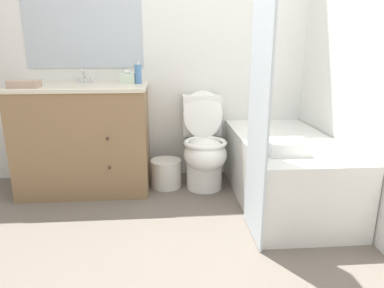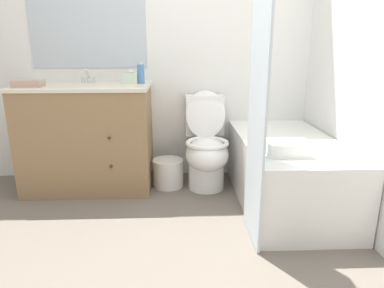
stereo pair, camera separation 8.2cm
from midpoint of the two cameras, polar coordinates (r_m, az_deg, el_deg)
name	(u,v)px [view 2 (the right image)]	position (r m, az deg, el deg)	size (l,w,h in m)	color
ground_plane	(171,272)	(2.02, -2.35, -20.58)	(14.00, 14.00, 0.00)	#6B6056
wall_back	(170,40)	(3.17, -2.83, 16.91)	(8.00, 0.06, 2.50)	silver
wall_right	(357,39)	(2.70, 26.62, 15.43)	(0.05, 2.53, 2.50)	silver
vanity_cabinet	(88,137)	(3.05, -16.15, 1.19)	(1.07, 0.61, 0.90)	olive
sink_faucet	(89,78)	(3.14, -16.08, 10.46)	(0.14, 0.12, 0.12)	silver
toilet	(206,148)	(2.96, 3.18, -0.64)	(0.36, 0.62, 0.83)	white
bathtub	(286,171)	(2.79, 16.19, -4.33)	(0.71, 1.35, 0.52)	white
shower_curtain	(258,92)	(2.07, 12.13, 8.46)	(0.01, 0.43, 1.87)	silver
wastebasket	(168,173)	(3.04, -3.21, -4.83)	(0.27, 0.27, 0.24)	silver
tissue_box	(131,78)	(3.01, -9.31, 10.84)	(0.12, 0.14, 0.11)	silver
soap_dispenser	(141,73)	(2.96, -7.71, 11.57)	(0.06, 0.06, 0.19)	#4C7AB2
hand_towel_folded	(28,83)	(2.95, -24.89, 9.15)	(0.22, 0.13, 0.05)	tan
bath_towel_folded	(287,148)	(2.31, 16.59, -0.65)	(0.27, 0.20, 0.09)	white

